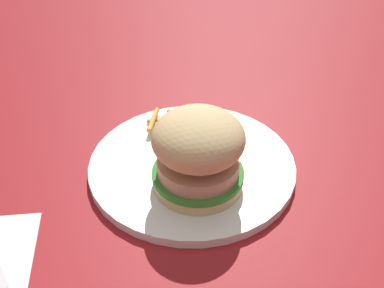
% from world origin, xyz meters
% --- Properties ---
extents(ground_plane, '(1.60, 1.60, 0.00)m').
position_xyz_m(ground_plane, '(0.00, 0.00, 0.00)').
color(ground_plane, maroon).
extents(plate, '(0.27, 0.27, 0.01)m').
position_xyz_m(plate, '(-0.01, -0.01, 0.01)').
color(plate, white).
rests_on(plate, ground_plane).
extents(sandwich, '(0.11, 0.11, 0.10)m').
position_xyz_m(sandwich, '(-0.05, -0.01, 0.06)').
color(sandwich, tan).
rests_on(sandwich, plate).
extents(fries_pile, '(0.10, 0.08, 0.01)m').
position_xyz_m(fries_pile, '(0.06, -0.01, 0.02)').
color(fries_pile, '#E5B251').
rests_on(fries_pile, plate).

